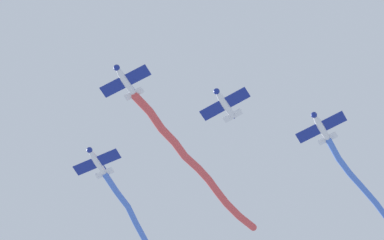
{
  "coord_description": "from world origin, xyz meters",
  "views": [
    {
      "loc": [
        -21.24,
        -23.67,
        2.42
      ],
      "look_at": [
        6.31,
        -6.72,
        63.12
      ],
      "focal_mm": 57.03,
      "sensor_mm": 36.0,
      "label": 1
    }
  ],
  "objects_px": {
    "airplane_lead": "(125,81)",
    "airplane_right_wing": "(97,162)",
    "airplane_left_wing": "(225,104)",
    "airplane_slot": "(321,127)"
  },
  "relations": [
    {
      "from": "airplane_lead",
      "to": "airplane_right_wing",
      "type": "xyz_separation_m",
      "value": [
        6.97,
        8.88,
        0.3
      ]
    },
    {
      "from": "airplane_lead",
      "to": "airplane_left_wing",
      "type": "bearing_deg",
      "value": 132.95
    },
    {
      "from": "airplane_left_wing",
      "to": "airplane_slot",
      "type": "distance_m",
      "value": 11.29
    },
    {
      "from": "airplane_left_wing",
      "to": "airplane_slot",
      "type": "xyz_separation_m",
      "value": [
        8.11,
        -7.86,
        -0.3
      ]
    },
    {
      "from": "airplane_lead",
      "to": "airplane_left_wing",
      "type": "xyz_separation_m",
      "value": [
        8.11,
        -7.85,
        0.0
      ]
    },
    {
      "from": "airplane_lead",
      "to": "airplane_slot",
      "type": "xyz_separation_m",
      "value": [
        16.21,
        -15.71,
        -0.3
      ]
    },
    {
      "from": "airplane_right_wing",
      "to": "airplane_slot",
      "type": "height_order",
      "value": "airplane_right_wing"
    },
    {
      "from": "airplane_left_wing",
      "to": "airplane_slot",
      "type": "relative_size",
      "value": 1.0
    },
    {
      "from": "airplane_lead",
      "to": "airplane_right_wing",
      "type": "distance_m",
      "value": 11.29
    },
    {
      "from": "airplane_lead",
      "to": "airplane_left_wing",
      "type": "distance_m",
      "value": 11.29
    }
  ]
}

